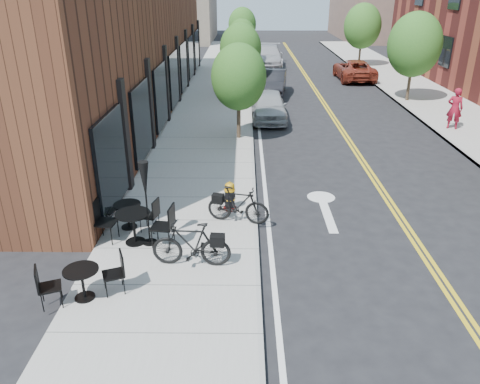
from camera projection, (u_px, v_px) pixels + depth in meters
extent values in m
plane|color=black|center=(259.00, 253.00, 11.34)|extent=(120.00, 120.00, 0.00)
cube|color=#9E9B93|center=(207.00, 132.00, 20.47)|extent=(4.00, 70.00, 0.12)
cube|color=#492617|center=(119.00, 40.00, 22.77)|extent=(5.00, 28.00, 7.00)
cylinder|color=#382B1E|center=(239.00, 119.00, 19.19)|extent=(0.16, 0.16, 1.61)
ellipsoid|color=#235D1D|center=(239.00, 77.00, 18.51)|extent=(2.20, 2.20, 2.64)
cylinder|color=#382B1E|center=(241.00, 81.00, 26.49)|extent=(0.16, 0.16, 1.68)
ellipsoid|color=#235D1D|center=(241.00, 49.00, 25.77)|extent=(2.30, 2.30, 2.76)
cylinder|color=#382B1E|center=(242.00, 61.00, 33.82)|extent=(0.16, 0.16, 1.57)
ellipsoid|color=#235D1D|center=(242.00, 37.00, 33.15)|extent=(2.10, 2.10, 2.52)
cylinder|color=#382B1E|center=(242.00, 46.00, 41.10)|extent=(0.16, 0.16, 1.71)
ellipsoid|color=#235D1D|center=(242.00, 24.00, 40.36)|extent=(2.40, 2.40, 2.88)
cylinder|color=#382B1E|center=(409.00, 83.00, 25.46)|extent=(0.16, 0.16, 1.82)
ellipsoid|color=#235D1D|center=(415.00, 45.00, 24.63)|extent=(2.80, 2.80, 3.36)
cylinder|color=#382B1E|center=(360.00, 54.00, 36.42)|extent=(0.16, 0.16, 1.82)
ellipsoid|color=#235D1D|center=(362.00, 26.00, 35.60)|extent=(2.80, 2.80, 3.36)
cylinder|color=maroon|center=(230.00, 208.00, 13.31)|extent=(0.45, 0.45, 0.05)
cylinder|color=black|center=(230.00, 199.00, 13.20)|extent=(0.34, 0.34, 0.54)
cylinder|color=#C88F12|center=(230.00, 190.00, 13.09)|extent=(0.39, 0.39, 0.04)
cylinder|color=#C88F12|center=(230.00, 188.00, 13.06)|extent=(0.33, 0.33, 0.13)
ellipsoid|color=#C88F12|center=(230.00, 185.00, 13.03)|extent=(0.32, 0.32, 0.16)
cylinder|color=#C88F12|center=(230.00, 183.00, 12.99)|extent=(0.06, 0.06, 0.05)
imported|color=black|center=(191.00, 244.00, 10.44)|extent=(1.82, 0.61, 1.07)
imported|color=black|center=(238.00, 205.00, 12.37)|extent=(1.75, 0.87, 1.01)
cylinder|color=black|center=(136.00, 242.00, 11.57)|extent=(0.55, 0.55, 0.03)
cylinder|color=black|center=(134.00, 228.00, 11.42)|extent=(0.08, 0.08, 0.78)
cylinder|color=black|center=(133.00, 214.00, 11.26)|extent=(0.96, 0.96, 0.03)
cylinder|color=black|center=(85.00, 297.00, 9.53)|extent=(0.53, 0.53, 0.03)
cylinder|color=black|center=(83.00, 284.00, 9.40)|extent=(0.07, 0.07, 0.65)
cylinder|color=black|center=(81.00, 270.00, 9.26)|extent=(0.92, 0.92, 0.03)
cylinder|color=black|center=(129.00, 227.00, 12.30)|extent=(0.50, 0.50, 0.03)
cylinder|color=black|center=(128.00, 216.00, 12.17)|extent=(0.07, 0.07, 0.65)
cylinder|color=black|center=(127.00, 204.00, 12.03)|extent=(0.86, 0.86, 0.03)
cylinder|color=black|center=(150.00, 242.00, 11.54)|extent=(0.35, 0.35, 0.04)
cylinder|color=black|center=(147.00, 204.00, 11.12)|extent=(0.04, 0.04, 2.06)
cone|color=black|center=(145.00, 180.00, 10.87)|extent=(0.25, 0.25, 0.91)
imported|color=#A2A6AB|center=(269.00, 106.00, 22.23)|extent=(1.62, 4.02, 1.37)
imported|color=black|center=(272.00, 83.00, 27.17)|extent=(2.03, 4.49, 1.43)
imported|color=#ADACB1|center=(268.00, 56.00, 36.57)|extent=(2.56, 5.69, 1.62)
imported|color=maroon|center=(354.00, 70.00, 31.61)|extent=(2.26, 4.89, 1.36)
imported|color=maroon|center=(455.00, 108.00, 20.37)|extent=(0.77, 0.66, 1.80)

